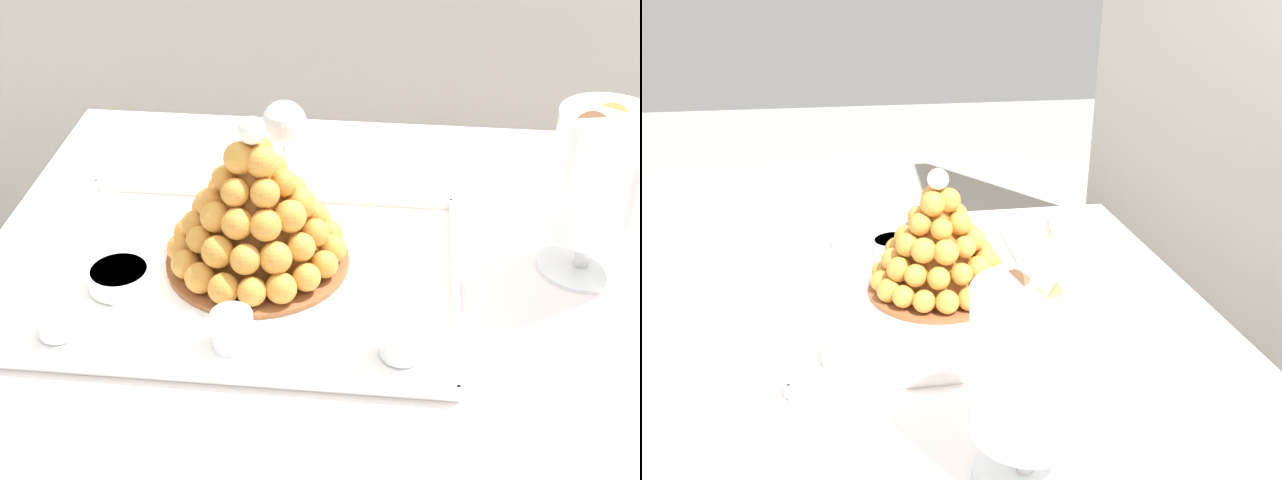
% 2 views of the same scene
% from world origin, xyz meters
% --- Properties ---
extents(buffet_table, '(1.31, 1.02, 0.76)m').
position_xyz_m(buffet_table, '(0.00, 0.00, 0.67)').
color(buffet_table, brown).
rests_on(buffet_table, ground_plane).
extents(serving_tray, '(0.56, 0.41, 0.02)m').
position_xyz_m(serving_tray, '(-0.27, 0.02, 0.77)').
color(serving_tray, white).
rests_on(serving_tray, buffet_table).
extents(croquembouche, '(0.25, 0.25, 0.22)m').
position_xyz_m(croquembouche, '(-0.26, 0.05, 0.85)').
color(croquembouche, brown).
rests_on(croquembouche, serving_tray).
extents(dessert_cup_left, '(0.05, 0.05, 0.05)m').
position_xyz_m(dessert_cup_left, '(-0.48, -0.12, 0.80)').
color(dessert_cup_left, silver).
rests_on(dessert_cup_left, serving_tray).
extents(dessert_cup_mid_left, '(0.05, 0.05, 0.05)m').
position_xyz_m(dessert_cup_mid_left, '(-0.26, -0.12, 0.79)').
color(dessert_cup_mid_left, silver).
rests_on(dessert_cup_mid_left, serving_tray).
extents(dessert_cup_centre, '(0.05, 0.05, 0.06)m').
position_xyz_m(dessert_cup_centre, '(-0.06, -0.11, 0.80)').
color(dessert_cup_centre, silver).
rests_on(dessert_cup_centre, serving_tray).
extents(creme_brulee_ramekin, '(0.08, 0.08, 0.03)m').
position_xyz_m(creme_brulee_ramekin, '(-0.43, -0.02, 0.79)').
color(creme_brulee_ramekin, white).
rests_on(creme_brulee_ramekin, serving_tray).
extents(macaron_goblet, '(0.13, 0.13, 0.25)m').
position_xyz_m(macaron_goblet, '(0.18, 0.10, 0.91)').
color(macaron_goblet, white).
rests_on(macaron_goblet, buffet_table).
extents(wine_glass, '(0.07, 0.07, 0.14)m').
position_xyz_m(wine_glass, '(-0.25, 0.28, 0.87)').
color(wine_glass, silver).
rests_on(wine_glass, buffet_table).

